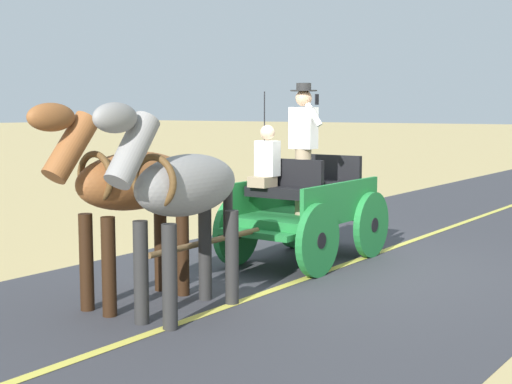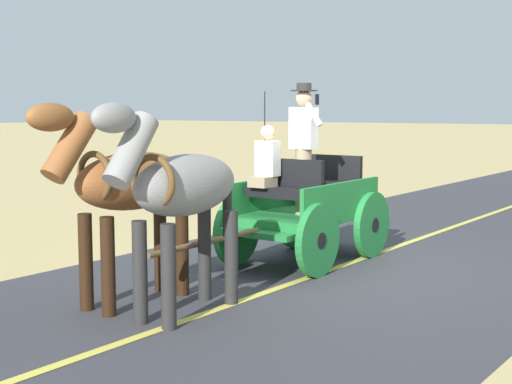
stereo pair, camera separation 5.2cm
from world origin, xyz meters
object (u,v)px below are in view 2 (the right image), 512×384
horse_off_side (127,186)px  traffic_cone (316,208)px  horse_near_side (180,190)px  horse_drawn_carriage (303,205)px

horse_off_side → traffic_cone: size_ratio=4.42×
horse_near_side → traffic_cone: size_ratio=4.42×
horse_drawn_carriage → horse_near_side: bearing=98.2°
horse_near_side → horse_drawn_carriage: bearing=-81.8°
horse_drawn_carriage → horse_near_side: 3.10m
horse_drawn_carriage → traffic_cone: size_ratio=9.01×
horse_drawn_carriage → traffic_cone: 3.79m
horse_drawn_carriage → traffic_cone: (1.81, -3.29, -0.57)m
horse_near_side → traffic_cone: 6.78m
horse_off_side → horse_near_side: bearing=-179.0°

